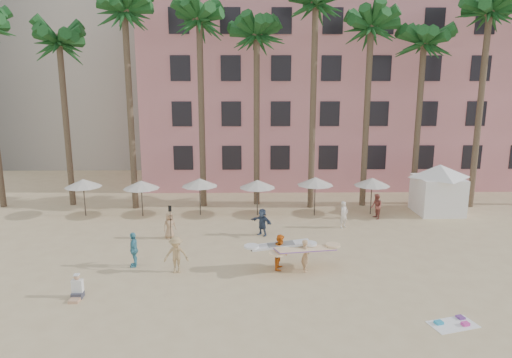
{
  "coord_description": "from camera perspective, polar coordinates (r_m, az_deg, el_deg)",
  "views": [
    {
      "loc": [
        -1.56,
        -18.25,
        9.25
      ],
      "look_at": [
        -1.19,
        6.0,
        4.0
      ],
      "focal_mm": 32.0,
      "sensor_mm": 36.0,
      "label": 1
    }
  ],
  "objects": [
    {
      "name": "paddle",
      "position": [
        26.87,
        -10.66,
        -4.97
      ],
      "size": [
        0.18,
        0.04,
        2.23
      ],
      "color": "black",
      "rests_on": "ground"
    },
    {
      "name": "seated_man",
      "position": [
        21.75,
        -21.46,
        -12.79
      ],
      "size": [
        0.47,
        0.82,
        1.06
      ],
      "color": "#3F3F4C",
      "rests_on": "ground"
    },
    {
      "name": "pink_hotel",
      "position": [
        45.09,
        10.25,
        10.44
      ],
      "size": [
        35.0,
        14.0,
        16.0
      ],
      "primitive_type": "cube",
      "color": "#D88387",
      "rests_on": "ground"
    },
    {
      "name": "carrier_yellow",
      "position": [
        22.84,
        6.2,
        -9.19
      ],
      "size": [
        3.18,
        1.83,
        1.64
      ],
      "color": "tan",
      "rests_on": "ground"
    },
    {
      "name": "ground",
      "position": [
        20.52,
        3.7,
        -14.61
      ],
      "size": [
        120.0,
        120.0,
        0.0
      ],
      "primitive_type": "plane",
      "color": "#D1B789",
      "rests_on": "ground"
    },
    {
      "name": "palm_row",
      "position": [
        33.52,
        2.82,
        18.57
      ],
      "size": [
        44.4,
        5.4,
        16.3
      ],
      "color": "brown",
      "rests_on": "ground"
    },
    {
      "name": "umbrella_row",
      "position": [
        31.55,
        -3.46,
        -0.48
      ],
      "size": [
        22.5,
        2.7,
        2.73
      ],
      "color": "#332B23",
      "rests_on": "ground"
    },
    {
      "name": "beachgoers",
      "position": [
        26.32,
        -1.36,
        -6.35
      ],
      "size": [
        15.15,
        9.56,
        1.84
      ],
      "color": "silver",
      "rests_on": "ground"
    },
    {
      "name": "beach_towel",
      "position": [
        20.07,
        23.46,
        -16.22
      ],
      "size": [
        2.0,
        1.45,
        0.14
      ],
      "color": "white",
      "rests_on": "ground"
    },
    {
      "name": "carrier_white",
      "position": [
        23.03,
        3.11,
        -8.92
      ],
      "size": [
        3.01,
        1.09,
        1.78
      ],
      "color": "orange",
      "rests_on": "ground"
    },
    {
      "name": "cabana",
      "position": [
        34.64,
        21.84,
        -0.65
      ],
      "size": [
        4.57,
        4.57,
        3.5
      ],
      "color": "white",
      "rests_on": "ground"
    }
  ]
}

